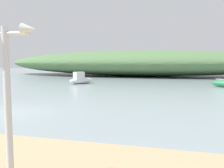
% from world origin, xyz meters
% --- Properties ---
extents(ground_plane, '(120.00, 120.00, 0.00)m').
position_xyz_m(ground_plane, '(0.00, 0.00, 0.00)').
color(ground_plane, gray).
extents(distant_hill, '(45.28, 13.75, 4.10)m').
position_xyz_m(distant_hill, '(1.77, 29.52, 2.05)').
color(distant_hill, '#517547').
rests_on(distant_hill, ground).
extents(motorboat_west_reach, '(2.38, 2.90, 1.27)m').
position_xyz_m(motorboat_west_reach, '(-2.00, 14.30, 0.46)').
color(motorboat_west_reach, white).
rests_on(motorboat_west_reach, ground).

